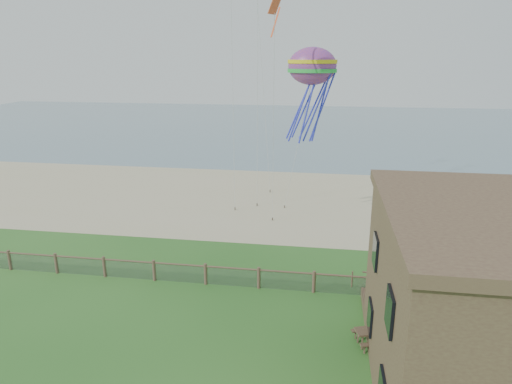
# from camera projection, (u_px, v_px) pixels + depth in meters

# --- Properties ---
(ground) EXTENTS (160.00, 160.00, 0.00)m
(ground) POSITION_uv_depth(u_px,v_px,m) (238.00, 356.00, 19.45)
(ground) COLOR #24581E
(ground) RESTS_ON ground
(sand_beach) EXTENTS (72.00, 20.00, 0.02)m
(sand_beach) POSITION_uv_depth(u_px,v_px,m) (285.00, 200.00, 40.27)
(sand_beach) COLOR tan
(sand_beach) RESTS_ON ground
(ocean) EXTENTS (160.00, 68.00, 0.02)m
(ocean) POSITION_uv_depth(u_px,v_px,m) (307.00, 126.00, 81.91)
(ocean) COLOR slate
(ocean) RESTS_ON ground
(chainlink_fence) EXTENTS (36.20, 0.20, 1.25)m
(chainlink_fence) POSITION_uv_depth(u_px,v_px,m) (259.00, 279.00, 24.97)
(chainlink_fence) COLOR brown
(chainlink_fence) RESTS_ON ground
(picnic_table) EXTENTS (2.08, 1.80, 0.74)m
(picnic_table) POSITION_uv_depth(u_px,v_px,m) (375.00, 337.00, 20.14)
(picnic_table) COLOR brown
(picnic_table) RESTS_ON ground
(octopus_kite) EXTENTS (3.95, 3.21, 7.12)m
(octopus_kite) POSITION_uv_depth(u_px,v_px,m) (311.00, 93.00, 32.27)
(octopus_kite) COLOR #E05423
(kite_red) EXTENTS (1.79, 1.58, 2.12)m
(kite_red) POSITION_uv_depth(u_px,v_px,m) (274.00, 14.00, 27.28)
(kite_red) COLOR #F1592A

